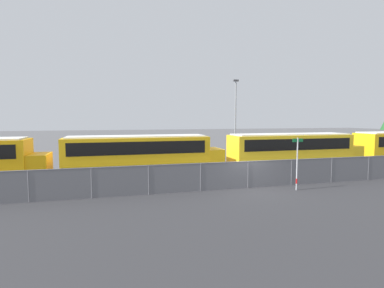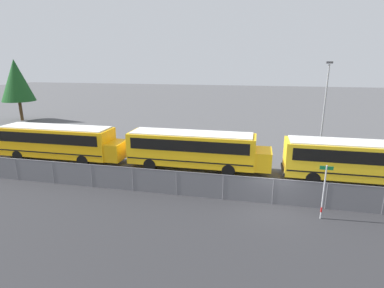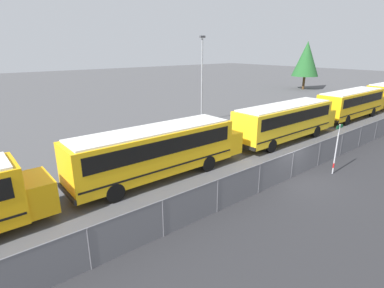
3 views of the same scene
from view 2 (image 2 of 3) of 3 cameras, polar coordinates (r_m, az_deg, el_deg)
name	(u,v)px [view 2 (image 2 of 3)]	position (r m, az deg, el deg)	size (l,w,h in m)	color
ground_plane	(272,204)	(19.59, 15.00, -10.97)	(200.00, 200.00, 0.00)	#4C4C4F
road_strip	(277,266)	(14.43, 15.95, -21.41)	(119.90, 12.00, 0.01)	#2B2B2D
fence	(273,191)	(19.23, 15.18, -8.66)	(85.97, 0.07, 1.69)	#9EA0A5
school_bus_1	(59,140)	(28.95, -24.00, 0.64)	(11.55, 2.59, 3.08)	#EDA80F
school_bus_2	(194,148)	(24.18, 0.43, -0.70)	(11.55, 2.59, 3.08)	yellow
school_bus_3	(363,159)	(24.54, 29.78, -2.53)	(11.55, 2.59, 3.08)	yellow
street_sign	(324,191)	(18.12, 23.79, -8.21)	(0.70, 0.09, 3.17)	#B7B7BC
light_pole	(325,102)	(32.80, 24.00, 7.30)	(0.60, 0.24, 8.59)	gray
tree_1	(16,80)	(51.77, -30.46, 10.40)	(4.66, 4.66, 8.99)	#51381E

